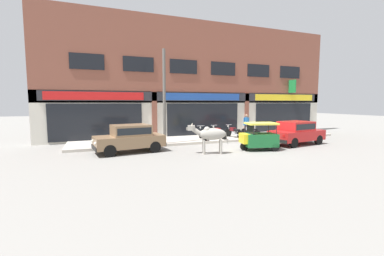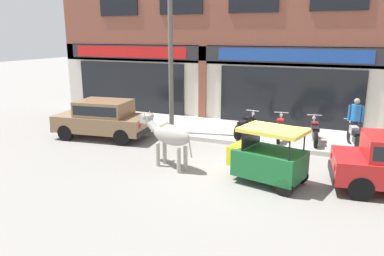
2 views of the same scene
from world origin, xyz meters
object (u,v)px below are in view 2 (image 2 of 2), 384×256
(motorcycle_1, at_px, (280,128))
(motorcycle_3, at_px, (354,137))
(cow, at_px, (169,135))
(motorcycle_0, at_px, (246,126))
(pedestrian, at_px, (356,116))
(utility_pole, at_px, (171,59))
(car_1, at_px, (103,117))
(auto_rickshaw, at_px, (267,159))
(motorcycle_2, at_px, (315,132))

(motorcycle_1, bearing_deg, motorcycle_3, -2.76)
(cow, relative_size, motorcycle_0, 1.15)
(pedestrian, bearing_deg, motorcycle_3, -87.44)
(pedestrian, relative_size, utility_pole, 0.29)
(pedestrian, bearing_deg, car_1, -164.51)
(motorcycle_3, bearing_deg, cow, -142.77)
(car_1, distance_m, auto_rickshaw, 6.98)
(car_1, xyz_separation_m, motorcycle_0, (5.03, 1.93, -0.27))
(utility_pole, bearing_deg, motorcycle_0, 12.47)
(motorcycle_0, bearing_deg, car_1, -159.01)
(motorcycle_2, distance_m, pedestrian, 1.45)
(motorcycle_2, bearing_deg, car_1, -164.78)
(motorcycle_1, bearing_deg, motorcycle_0, -175.69)
(motorcycle_0, relative_size, utility_pole, 0.32)
(motorcycle_2, relative_size, pedestrian, 1.12)
(cow, relative_size, pedestrian, 1.30)
(motorcycle_2, bearing_deg, motorcycle_0, -177.46)
(car_1, bearing_deg, motorcycle_0, 20.99)
(utility_pole, bearing_deg, cow, -64.55)
(auto_rickshaw, distance_m, pedestrian, 4.84)
(motorcycle_1, distance_m, pedestrian, 2.58)
(cow, height_order, motorcycle_2, cow)
(utility_pole, bearing_deg, car_1, -149.63)
(car_1, bearing_deg, motorcycle_1, 17.87)
(motorcycle_0, distance_m, motorcycle_1, 1.25)
(cow, xyz_separation_m, pedestrian, (4.98, 4.33, 0.14))
(car_1, height_order, motorcycle_2, car_1)
(car_1, xyz_separation_m, motorcycle_3, (8.78, 1.90, -0.27))
(motorcycle_1, relative_size, pedestrian, 1.13)
(motorcycle_0, distance_m, motorcycle_2, 2.47)
(car_1, xyz_separation_m, auto_rickshaw, (6.70, -1.93, -0.15))
(motorcycle_0, height_order, pedestrian, pedestrian)
(motorcycle_1, bearing_deg, cow, -122.56)
(motorcycle_1, bearing_deg, auto_rickshaw, -83.90)
(car_1, distance_m, utility_pole, 3.37)
(motorcycle_3, distance_m, utility_pole, 7.00)
(motorcycle_0, bearing_deg, motorcycle_2, 2.54)
(auto_rickshaw, relative_size, utility_pole, 0.38)
(cow, xyz_separation_m, utility_pole, (-1.53, 3.21, 1.96))
(pedestrian, distance_m, utility_pole, 6.85)
(car_1, distance_m, motorcycle_2, 7.77)
(auto_rickshaw, xyz_separation_m, motorcycle_1, (-0.42, 3.96, -0.11))
(auto_rickshaw, relative_size, motorcycle_2, 1.18)
(motorcycle_0, bearing_deg, motorcycle_1, 4.31)
(motorcycle_2, relative_size, motorcycle_3, 1.01)
(auto_rickshaw, bearing_deg, cow, 179.35)
(cow, distance_m, pedestrian, 6.60)
(auto_rickshaw, bearing_deg, motorcycle_0, 113.36)
(car_1, bearing_deg, motorcycle_2, 15.22)
(car_1, height_order, auto_rickshaw, auto_rickshaw)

